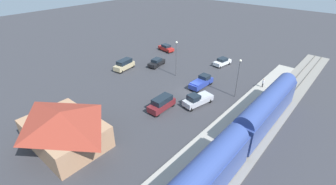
{
  "coord_description": "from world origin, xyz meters",
  "views": [
    {
      "loc": [
        -21.82,
        31.77,
        21.28
      ],
      "look_at": [
        1.63,
        4.35,
        1.0
      ],
      "focal_mm": 25.44,
      "sensor_mm": 36.0,
      "label": 1
    }
  ],
  "objects_px": {
    "pedestrian_on_platform": "(263,82)",
    "pickup_silver": "(198,99)",
    "sedan_black": "(157,62)",
    "light_pole_lot_center": "(176,55)",
    "pickup_blue": "(202,82)",
    "station_building": "(64,127)",
    "sedan_red": "(166,48)",
    "suv_maroon": "(162,103)",
    "light_pole_near_platform": "(238,74)",
    "suv_tan": "(124,64)",
    "sedan_white": "(222,62)"
  },
  "relations": [
    {
      "from": "station_building",
      "to": "sedan_red",
      "type": "distance_m",
      "value": 38.37
    },
    {
      "from": "pedestrian_on_platform",
      "to": "sedan_red",
      "type": "bearing_deg",
      "value": -8.4
    },
    {
      "from": "pickup_blue",
      "to": "sedan_red",
      "type": "bearing_deg",
      "value": -30.73
    },
    {
      "from": "sedan_white",
      "to": "light_pole_lot_center",
      "type": "xyz_separation_m",
      "value": [
        4.48,
        11.27,
        3.79
      ]
    },
    {
      "from": "suv_maroon",
      "to": "pickup_silver",
      "type": "height_order",
      "value": "suv_maroon"
    },
    {
      "from": "sedan_red",
      "to": "light_pole_lot_center",
      "type": "xyz_separation_m",
      "value": [
        -11.63,
        10.25,
        3.79
      ]
    },
    {
      "from": "sedan_red",
      "to": "suv_maroon",
      "type": "distance_m",
      "value": 28.08
    },
    {
      "from": "pedestrian_on_platform",
      "to": "light_pole_lot_center",
      "type": "relative_size",
      "value": 0.23
    },
    {
      "from": "light_pole_lot_center",
      "to": "suv_maroon",
      "type": "bearing_deg",
      "value": 118.71
    },
    {
      "from": "pickup_silver",
      "to": "pickup_blue",
      "type": "bearing_deg",
      "value": -62.11
    },
    {
      "from": "sedan_black",
      "to": "pickup_blue",
      "type": "height_order",
      "value": "pickup_blue"
    },
    {
      "from": "station_building",
      "to": "suv_tan",
      "type": "relative_size",
      "value": 2.23
    },
    {
      "from": "pedestrian_on_platform",
      "to": "light_pole_near_platform",
      "type": "relative_size",
      "value": 0.24
    },
    {
      "from": "light_pole_lot_center",
      "to": "sedan_white",
      "type": "bearing_deg",
      "value": -111.69
    },
    {
      "from": "sedan_red",
      "to": "light_pole_near_platform",
      "type": "relative_size",
      "value": 0.67
    },
    {
      "from": "pedestrian_on_platform",
      "to": "suv_maroon",
      "type": "distance_m",
      "value": 20.04
    },
    {
      "from": "suv_tan",
      "to": "pickup_silver",
      "type": "xyz_separation_m",
      "value": [
        -20.52,
        1.72,
        -0.12
      ]
    },
    {
      "from": "pickup_blue",
      "to": "light_pole_near_platform",
      "type": "height_order",
      "value": "light_pole_near_platform"
    },
    {
      "from": "pedestrian_on_platform",
      "to": "pickup_silver",
      "type": "relative_size",
      "value": 0.3
    },
    {
      "from": "sedan_black",
      "to": "light_pole_lot_center",
      "type": "height_order",
      "value": "light_pole_lot_center"
    },
    {
      "from": "light_pole_lot_center",
      "to": "pickup_silver",
      "type": "bearing_deg",
      "value": 146.53
    },
    {
      "from": "suv_maroon",
      "to": "light_pole_near_platform",
      "type": "relative_size",
      "value": 0.7
    },
    {
      "from": "sedan_white",
      "to": "sedan_red",
      "type": "bearing_deg",
      "value": 3.62
    },
    {
      "from": "suv_maroon",
      "to": "light_pole_near_platform",
      "type": "bearing_deg",
      "value": -121.89
    },
    {
      "from": "station_building",
      "to": "sedan_black",
      "type": "bearing_deg",
      "value": -71.74
    },
    {
      "from": "suv_maroon",
      "to": "light_pole_near_platform",
      "type": "distance_m",
      "value": 13.88
    },
    {
      "from": "sedan_black",
      "to": "pickup_silver",
      "type": "bearing_deg",
      "value": 154.87
    },
    {
      "from": "station_building",
      "to": "pickup_silver",
      "type": "xyz_separation_m",
      "value": [
        -7.65,
        -19.03,
        -1.54
      ]
    },
    {
      "from": "station_building",
      "to": "sedan_white",
      "type": "bearing_deg",
      "value": -93.61
    },
    {
      "from": "station_building",
      "to": "pickup_silver",
      "type": "relative_size",
      "value": 2.01
    },
    {
      "from": "pickup_silver",
      "to": "sedan_white",
      "type": "bearing_deg",
      "value": -73.3
    },
    {
      "from": "sedan_red",
      "to": "pickup_blue",
      "type": "height_order",
      "value": "pickup_blue"
    },
    {
      "from": "light_pole_near_platform",
      "to": "light_pole_lot_center",
      "type": "bearing_deg",
      "value": 0.14
    },
    {
      "from": "pickup_blue",
      "to": "suv_tan",
      "type": "bearing_deg",
      "value": 13.25
    },
    {
      "from": "pedestrian_on_platform",
      "to": "light_pole_near_platform",
      "type": "distance_m",
      "value": 7.37
    },
    {
      "from": "pedestrian_on_platform",
      "to": "light_pole_near_platform",
      "type": "xyz_separation_m",
      "value": [
        2.46,
        6.16,
        3.2
      ]
    },
    {
      "from": "pedestrian_on_platform",
      "to": "sedan_black",
      "type": "xyz_separation_m",
      "value": [
        22.49,
        4.95,
        -0.4
      ]
    },
    {
      "from": "sedan_red",
      "to": "light_pole_lot_center",
      "type": "relative_size",
      "value": 0.64
    },
    {
      "from": "sedan_red",
      "to": "sedan_black",
      "type": "xyz_separation_m",
      "value": [
        -4.96,
        9.01,
        0.0
      ]
    },
    {
      "from": "station_building",
      "to": "light_pole_lot_center",
      "type": "relative_size",
      "value": 1.55
    },
    {
      "from": "suv_tan",
      "to": "sedan_black",
      "type": "bearing_deg",
      "value": -123.98
    },
    {
      "from": "suv_maroon",
      "to": "light_pole_lot_center",
      "type": "relative_size",
      "value": 0.67
    },
    {
      "from": "pedestrian_on_platform",
      "to": "pickup_blue",
      "type": "bearing_deg",
      "value": 37.0
    },
    {
      "from": "suv_maroon",
      "to": "pickup_silver",
      "type": "bearing_deg",
      "value": -125.91
    },
    {
      "from": "sedan_red",
      "to": "suv_maroon",
      "type": "relative_size",
      "value": 0.96
    },
    {
      "from": "pedestrian_on_platform",
      "to": "sedan_black",
      "type": "relative_size",
      "value": 0.36
    },
    {
      "from": "sedan_red",
      "to": "pickup_silver",
      "type": "distance_m",
      "value": 27.2
    },
    {
      "from": "suv_tan",
      "to": "light_pole_lot_center",
      "type": "xyz_separation_m",
      "value": [
        -10.72,
        -4.77,
        3.52
      ]
    },
    {
      "from": "pickup_blue",
      "to": "sedan_black",
      "type": "bearing_deg",
      "value": -8.1
    },
    {
      "from": "suv_tan",
      "to": "sedan_red",
      "type": "bearing_deg",
      "value": -86.53
    }
  ]
}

